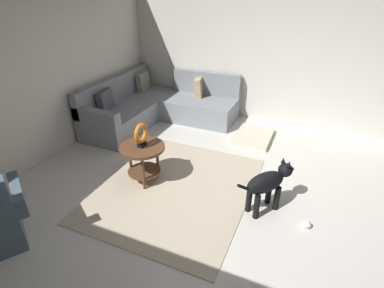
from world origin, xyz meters
name	(u,v)px	position (x,y,z in m)	size (l,w,h in m)	color
ground_plane	(222,212)	(0.00, 0.00, -0.05)	(6.00, 6.00, 0.10)	silver
wall_back	(20,74)	(0.00, 2.94, 1.35)	(6.00, 0.12, 2.70)	silver
wall_right	(277,51)	(2.94, 0.00, 1.35)	(0.12, 6.00, 2.70)	silver
area_rug	(176,188)	(0.15, 0.70, 0.01)	(2.30, 1.90, 0.01)	#BCAD93
sectional_couch	(157,107)	(1.99, 2.01, 0.29)	(2.20, 2.25, 0.88)	gray
side_table	(143,154)	(0.15, 1.19, 0.42)	(0.60, 0.60, 0.54)	brown
torus_sculpture	(141,134)	(0.15, 1.19, 0.71)	(0.28, 0.08, 0.33)	black
dog_bed_mat	(254,137)	(1.98, 0.08, 0.04)	(0.80, 0.60, 0.09)	beige
dog	(268,183)	(0.22, -0.46, 0.38)	(0.71, 0.55, 0.63)	black
dog_toy_ball	(307,224)	(0.09, -0.97, 0.05)	(0.09, 0.09, 0.09)	silver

